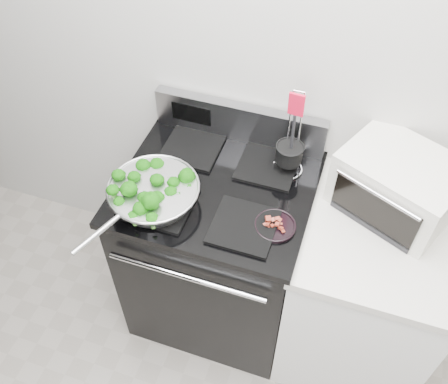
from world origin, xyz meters
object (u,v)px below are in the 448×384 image
at_px(gas_range, 218,250).
at_px(skillet, 154,193).
at_px(utensil_holder, 289,158).
at_px(bacon_plate, 275,224).
at_px(toaster_oven, 398,184).

xyz_separation_m(gas_range, skillet, (-0.20, -0.17, 0.52)).
distance_m(skillet, utensil_holder, 0.57).
height_order(skillet, utensil_holder, utensil_holder).
xyz_separation_m(gas_range, utensil_holder, (0.25, 0.18, 0.53)).
relative_size(gas_range, bacon_plate, 7.08).
relative_size(gas_range, utensil_holder, 2.79).
bearing_deg(utensil_holder, toaster_oven, 0.38).
bearing_deg(skillet, gas_range, 61.00).
bearing_deg(toaster_oven, bacon_plate, -120.89).
distance_m(skillet, bacon_plate, 0.48).
xyz_separation_m(bacon_plate, utensil_holder, (-0.03, 0.31, 0.05)).
relative_size(skillet, bacon_plate, 3.47).
relative_size(bacon_plate, toaster_oven, 0.30).
xyz_separation_m(utensil_holder, toaster_oven, (0.44, -0.03, 0.02)).
height_order(bacon_plate, utensil_holder, utensil_holder).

